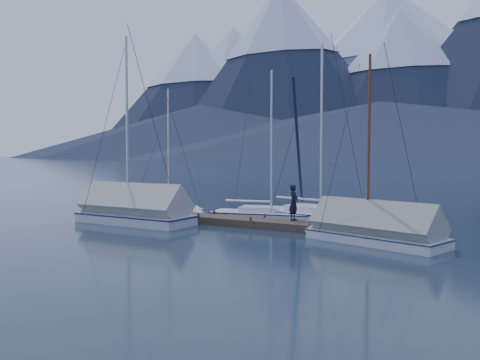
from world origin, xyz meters
name	(u,v)px	position (x,y,z in m)	size (l,w,h in m)	color
ground	(217,230)	(0.00, 0.00, 0.00)	(1000.00, 1000.00, 0.00)	black
dock	(240,223)	(0.00, 2.00, 0.11)	(18.00, 1.50, 0.54)	#382D23
mooring_posts	(231,217)	(-0.50, 2.00, 0.35)	(15.12, 1.52, 0.35)	#382D23
sailboat_open_left	(173,211)	(-5.62, 3.84, 0.14)	(6.25, 3.14, 7.95)	silver
sailboat_open_mid	(280,217)	(0.92, 4.50, 0.15)	(6.74, 3.29, 8.59)	silver
sailboat_open_right	(329,220)	(3.52, 4.87, 0.17)	(7.77, 3.81, 9.90)	white
sailboat_covered_near	(365,232)	(6.72, 0.42, 0.41)	(6.55, 3.54, 8.15)	silver
sailboat_covered_far	(126,213)	(-5.28, -0.37, 0.50)	(7.28, 3.10, 10.20)	silver
person	(294,203)	(2.68, 2.45, 1.19)	(0.62, 0.41, 1.70)	black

